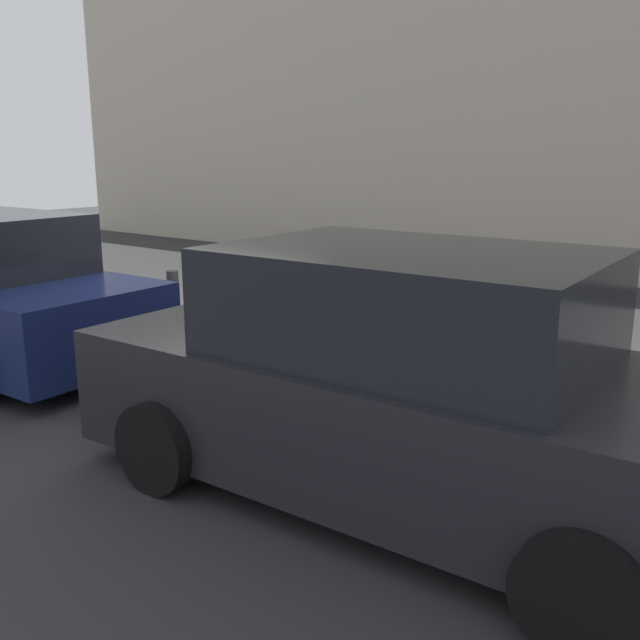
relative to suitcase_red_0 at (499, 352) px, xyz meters
The scene contains 13 objects.
ground_plane 3.68m from the suitcase_red_0, ahead, with size 40.00×40.00×0.00m, color #28282B.
sidewalk_curb 4.10m from the suitcase_red_0, 28.03° to the right, with size 18.00×5.00×0.14m, color gray.
suitcase_red_0 is the anchor object (origin of this frame).
suitcase_black_1 0.55m from the suitcase_red_0, 10.09° to the left, with size 0.50×0.24×0.79m.
suitcase_teal_2 1.07m from the suitcase_red_0, ahead, with size 0.47×0.21×0.96m.
suitcase_olive_3 1.57m from the suitcase_red_0, ahead, with size 0.44×0.24×0.73m.
suitcase_navy_4 2.05m from the suitcase_red_0, ahead, with size 0.44×0.27×0.85m.
suitcase_maroon_5 2.50m from the suitcase_red_0, ahead, with size 0.38×0.27×0.75m.
suitcase_silver_6 2.92m from the suitcase_red_0, ahead, with size 0.38×0.25×0.74m.
fire_hydrant 3.73m from the suitcase_red_0, ahead, with size 0.39×0.21×0.79m.
bollard_post 4.21m from the suitcase_red_0, ahead, with size 0.15×0.15×0.71m, color #333338.
parking_meter 1.04m from the suitcase_red_0, 166.73° to the right, with size 0.12×0.09×1.27m.
parked_car_charcoal_0 2.08m from the suitcase_red_0, 95.93° to the left, with size 4.60×2.16×1.69m.
Camera 1 is at (-5.97, 5.27, 2.28)m, focal length 39.04 mm.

